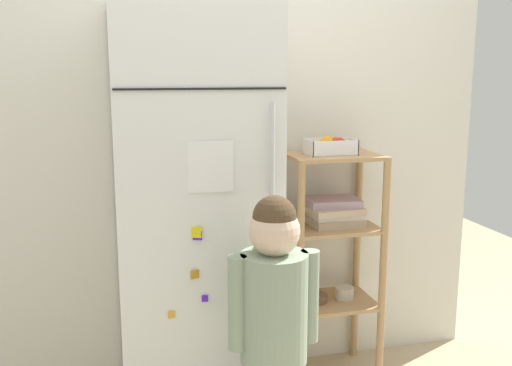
% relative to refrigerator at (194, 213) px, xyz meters
% --- Properties ---
extents(kitchen_wall_back, '(2.61, 0.03, 2.32)m').
position_rel_refrigerator_xyz_m(kitchen_wall_back, '(0.23, 0.31, 0.25)').
color(kitchen_wall_back, silver).
rests_on(kitchen_wall_back, ground).
extents(refrigerator, '(0.67, 0.60, 1.82)m').
position_rel_refrigerator_xyz_m(refrigerator, '(0.00, 0.00, 0.00)').
color(refrigerator, white).
rests_on(refrigerator, ground).
extents(child_standing, '(0.35, 0.26, 1.08)m').
position_rel_refrigerator_xyz_m(child_standing, '(0.22, -0.50, -0.26)').
color(child_standing, '#3E4047').
rests_on(child_standing, ground).
extents(pantry_shelf_unit, '(0.45, 0.34, 1.13)m').
position_rel_refrigerator_xyz_m(pantry_shelf_unit, '(0.69, 0.11, -0.19)').
color(pantry_shelf_unit, tan).
rests_on(pantry_shelf_unit, ground).
extents(fruit_bin, '(0.23, 0.15, 0.09)m').
position_rel_refrigerator_xyz_m(fruit_bin, '(0.68, 0.10, 0.26)').
color(fruit_bin, white).
rests_on(fruit_bin, pantry_shelf_unit).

